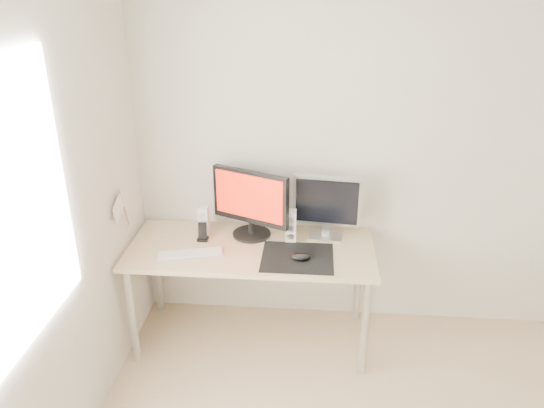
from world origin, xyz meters
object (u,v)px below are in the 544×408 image
object	(u,v)px
speaker_left	(204,221)
speaker_right	(291,226)
phone_dock	(203,235)
second_monitor	(327,204)
desk	(251,257)
keyboard	(190,254)
main_monitor	(251,201)
mouse	(301,257)

from	to	relation	value
speaker_left	speaker_right	size ratio (longest dim) A/B	1.00
speaker_right	phone_dock	world-z (taller)	speaker_right
second_monitor	phone_dock	bearing A→B (deg)	-171.86
second_monitor	speaker_right	bearing A→B (deg)	-163.25
desk	keyboard	xyz separation A→B (m)	(-0.37, -0.14, 0.09)
main_monitor	second_monitor	distance (m)	0.50
speaker_left	keyboard	world-z (taller)	speaker_left
desk	speaker_left	distance (m)	0.41
main_monitor	phone_dock	distance (m)	0.39
second_monitor	speaker_left	bearing A→B (deg)	-176.77
second_monitor	keyboard	xyz separation A→B (m)	(-0.86, -0.32, -0.23)
main_monitor	speaker_left	world-z (taller)	main_monitor
second_monitor	keyboard	size ratio (longest dim) A/B	1.03
main_monitor	phone_dock	bearing A→B (deg)	-163.69
speaker_right	phone_dock	bearing A→B (deg)	-175.39
speaker_left	phone_dock	bearing A→B (deg)	-87.79
main_monitor	speaker_right	world-z (taller)	main_monitor
second_monitor	main_monitor	bearing A→B (deg)	-177.14
second_monitor	speaker_right	xyz separation A→B (m)	(-0.23, -0.07, -0.13)
phone_dock	desk	bearing A→B (deg)	-11.31
mouse	desk	size ratio (longest dim) A/B	0.08
desk	main_monitor	bearing A→B (deg)	96.55
mouse	second_monitor	bearing A→B (deg)	64.55
second_monitor	keyboard	distance (m)	0.94
mouse	keyboard	distance (m)	0.70
speaker_right	phone_dock	xyz separation A→B (m)	(-0.58, -0.05, -0.07)
desk	second_monitor	size ratio (longest dim) A/B	3.54
mouse	speaker_right	size ratio (longest dim) A/B	0.57
mouse	desk	world-z (taller)	mouse
phone_dock	main_monitor	bearing A→B (deg)	16.31
mouse	speaker_right	xyz separation A→B (m)	(-0.07, 0.26, 0.08)
mouse	main_monitor	distance (m)	0.52
keyboard	mouse	bearing A→B (deg)	-0.69
main_monitor	mouse	bearing A→B (deg)	-41.45
mouse	phone_dock	bearing A→B (deg)	162.03
mouse	speaker_right	distance (m)	0.28
mouse	second_monitor	distance (m)	0.42
desk	second_monitor	xyz separation A→B (m)	(0.48, 0.18, 0.32)
speaker_right	keyboard	xyz separation A→B (m)	(-0.62, -0.25, -0.10)
second_monitor	phone_dock	world-z (taller)	second_monitor
keyboard	phone_dock	bearing A→B (deg)	78.95
main_monitor	second_monitor	bearing A→B (deg)	2.86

